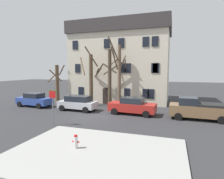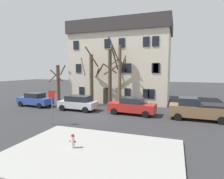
# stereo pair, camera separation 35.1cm
# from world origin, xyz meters

# --- Properties ---
(ground_plane) EXTENTS (120.00, 120.00, 0.00)m
(ground_plane) POSITION_xyz_m (0.00, 0.00, 0.00)
(ground_plane) COLOR #2D2D30
(sidewalk_slab) EXTENTS (9.41, 6.87, 0.12)m
(sidewalk_slab) POSITION_xyz_m (3.66, -7.58, 0.06)
(sidewalk_slab) COLOR #999993
(sidewalk_slab) RESTS_ON ground_plane
(building_main) EXTENTS (14.20, 7.72, 11.34)m
(building_main) POSITION_xyz_m (0.01, 10.40, 5.75)
(building_main) COLOR beige
(building_main) RESTS_ON ground_plane
(tree_bare_near) EXTENTS (2.31, 2.30, 5.30)m
(tree_bare_near) POSITION_xyz_m (-8.22, 6.19, 2.81)
(tree_bare_near) COLOR brown
(tree_bare_near) RESTS_ON ground_plane
(tree_bare_mid) EXTENTS (3.31, 3.31, 7.41)m
(tree_bare_mid) POSITION_xyz_m (-2.39, 5.17, 3.58)
(tree_bare_mid) COLOR brown
(tree_bare_mid) RESTS_ON ground_plane
(tree_bare_far) EXTENTS (2.51, 2.42, 8.39)m
(tree_bare_far) POSITION_xyz_m (0.21, 4.95, 3.86)
(tree_bare_far) COLOR #4C3D2D
(tree_bare_far) RESTS_ON ground_plane
(tree_bare_end) EXTENTS (2.45, 2.64, 7.78)m
(tree_bare_end) POSITION_xyz_m (1.09, 5.91, 4.07)
(tree_bare_end) COLOR brown
(tree_bare_end) RESTS_ON ground_plane
(car_blue_sedan) EXTENTS (4.63, 2.24, 1.71)m
(car_blue_sedan) POSITION_xyz_m (-8.87, 2.20, 0.85)
(car_blue_sedan) COLOR #2D4799
(car_blue_sedan) RESTS_ON ground_plane
(car_silver_wagon) EXTENTS (4.40, 2.13, 1.68)m
(car_silver_wagon) POSITION_xyz_m (-2.61, 1.91, 0.88)
(car_silver_wagon) COLOR #B7BABF
(car_silver_wagon) RESTS_ON ground_plane
(car_red_sedan) EXTENTS (4.90, 2.31, 1.74)m
(car_red_sedan) POSITION_xyz_m (3.60, 2.07, 0.87)
(car_red_sedan) COLOR #AD231E
(car_red_sedan) RESTS_ON ground_plane
(pickup_truck_brown) EXTENTS (5.15, 2.36, 2.02)m
(pickup_truck_brown) POSITION_xyz_m (9.79, 2.02, 0.98)
(pickup_truck_brown) COLOR brown
(pickup_truck_brown) RESTS_ON ground_plane
(fire_hydrant) EXTENTS (0.42, 0.22, 0.81)m
(fire_hydrant) POSITION_xyz_m (2.39, -7.46, 0.54)
(fire_hydrant) COLOR silver
(fire_hydrant) RESTS_ON sidewalk_slab
(street_sign_pole) EXTENTS (0.76, 0.07, 2.92)m
(street_sign_pole) POSITION_xyz_m (-1.77, -3.78, 2.04)
(street_sign_pole) COLOR slate
(street_sign_pole) RESTS_ON ground_plane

